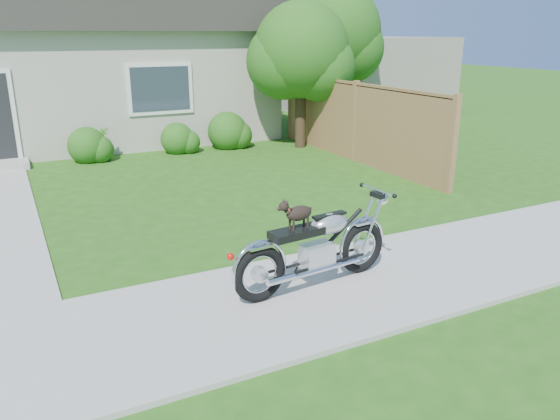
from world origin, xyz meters
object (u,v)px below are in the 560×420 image
at_px(fence, 355,122).
at_px(potted_plant_right, 103,144).
at_px(tree_far, 338,37).
at_px(tree_near, 307,55).
at_px(house, 42,63).
at_px(motorcycle_with_dog, 317,246).

distance_m(fence, potted_plant_right, 6.12).
relative_size(tree_far, potted_plant_right, 5.69).
xyz_separation_m(tree_near, potted_plant_right, (-5.14, 0.92, -2.02)).
bearing_deg(fence, tree_near, 98.37).
height_order(house, motorcycle_with_dog, house).
distance_m(house, tree_far, 8.63).
relative_size(tree_far, motorcycle_with_dog, 2.00).
bearing_deg(potted_plant_right, motorcycle_with_dog, -83.04).
distance_m(tree_far, potted_plant_right, 7.88).
bearing_deg(tree_near, fence, -81.63).
bearing_deg(tree_near, motorcycle_with_dog, -118.69).
height_order(house, tree_far, house).
xyz_separation_m(tree_near, motorcycle_with_dog, (-4.11, -7.52, -1.87)).
distance_m(tree_near, tree_far, 3.08).
relative_size(tree_near, potted_plant_right, 4.83).
xyz_separation_m(fence, tree_near, (-0.28, 1.88, 1.48)).
height_order(house, potted_plant_right, house).
relative_size(potted_plant_right, motorcycle_with_dog, 0.35).
bearing_deg(potted_plant_right, tree_near, -10.10).
bearing_deg(tree_far, potted_plant_right, -171.34).
bearing_deg(potted_plant_right, house, 104.38).
distance_m(house, fence, 8.96).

